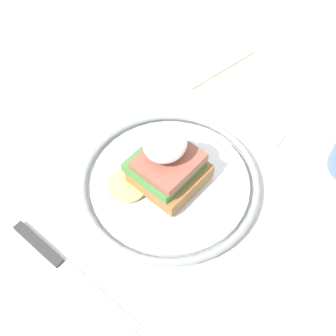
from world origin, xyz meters
TOP-DOWN VIEW (x-y plane):
  - dining_table at (0.00, 0.00)m, footprint 0.82×0.74m
  - plate at (-0.02, -0.00)m, footprint 0.23×0.23m
  - sandwich at (-0.02, -0.01)m, footprint 0.11×0.09m
  - fork at (-0.17, 0.01)m, footprint 0.03×0.15m
  - knife at (0.15, -0.02)m, footprint 0.02×0.19m
  - napkin at (-0.25, -0.14)m, footprint 0.15×0.15m

SIDE VIEW (x-z plane):
  - dining_table at x=0.00m, z-range 0.23..0.95m
  - fork at x=-0.17m, z-range 0.72..0.73m
  - knife at x=0.15m, z-range 0.72..0.73m
  - napkin at x=-0.25m, z-range 0.72..0.73m
  - plate at x=-0.02m, z-range 0.72..0.74m
  - sandwich at x=-0.02m, z-range 0.73..0.81m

